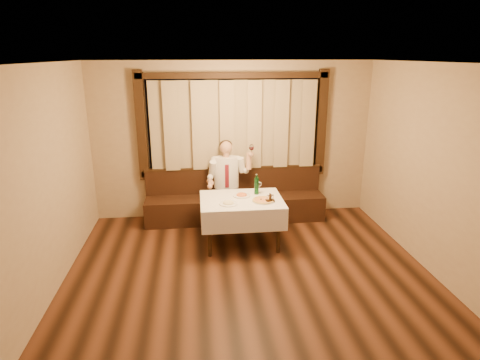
{
  "coord_description": "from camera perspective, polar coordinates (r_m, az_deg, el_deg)",
  "views": [
    {
      "loc": [
        -0.67,
        -4.08,
        2.9
      ],
      "look_at": [
        0.0,
        1.9,
        1.0
      ],
      "focal_mm": 30.0,
      "sensor_mm": 36.0,
      "label": 1
    }
  ],
  "objects": [
    {
      "name": "pizza",
      "position": [
        6.11,
        3.32,
        -2.9
      ],
      "size": [
        0.34,
        0.34,
        0.04
      ],
      "rotation": [
        0.0,
        0.0,
        -0.41
      ],
      "color": "white",
      "rests_on": "dining_table"
    },
    {
      "name": "banquette",
      "position": [
        7.31,
        -0.72,
        -3.22
      ],
      "size": [
        3.2,
        0.61,
        0.94
      ],
      "color": "black",
      "rests_on": "ground"
    },
    {
      "name": "pasta_cream",
      "position": [
        5.98,
        -1.66,
        -3.12
      ],
      "size": [
        0.27,
        0.27,
        0.09
      ],
      "rotation": [
        0.0,
        0.0,
        -0.07
      ],
      "color": "white",
      "rests_on": "dining_table"
    },
    {
      "name": "table_wine_glass",
      "position": [
        6.43,
        2.77,
        -0.64
      ],
      "size": [
        0.07,
        0.07,
        0.2
      ],
      "rotation": [
        0.0,
        0.0,
        0.38
      ],
      "color": "white",
      "rests_on": "dining_table"
    },
    {
      "name": "room",
      "position": [
        5.29,
        1.12,
        2.15
      ],
      "size": [
        5.01,
        6.01,
        2.81
      ],
      "color": "black",
      "rests_on": "ground"
    },
    {
      "name": "cruet_caddy",
      "position": [
        6.07,
        4.32,
        -2.74
      ],
      "size": [
        0.14,
        0.08,
        0.14
      ],
      "rotation": [
        0.0,
        0.0,
        0.18
      ],
      "color": "black",
      "rests_on": "dining_table"
    },
    {
      "name": "pasta_red",
      "position": [
        6.31,
        0.24,
        -1.99
      ],
      "size": [
        0.27,
        0.27,
        0.09
      ],
      "rotation": [
        0.0,
        0.0,
        -0.39
      ],
      "color": "white",
      "rests_on": "dining_table"
    },
    {
      "name": "dining_table",
      "position": [
        6.24,
        0.21,
        -3.61
      ],
      "size": [
        1.27,
        0.97,
        0.76
      ],
      "color": "black",
      "rests_on": "ground"
    },
    {
      "name": "seated_man",
      "position": [
        7.04,
        -1.84,
        0.55
      ],
      "size": [
        0.82,
        0.61,
        1.47
      ],
      "color": "black",
      "rests_on": "ground"
    },
    {
      "name": "green_bottle",
      "position": [
        6.37,
        2.37,
        -0.8
      ],
      "size": [
        0.07,
        0.07,
        0.33
      ],
      "rotation": [
        0.0,
        0.0,
        -0.16
      ],
      "color": "#125621",
      "rests_on": "dining_table"
    }
  ]
}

